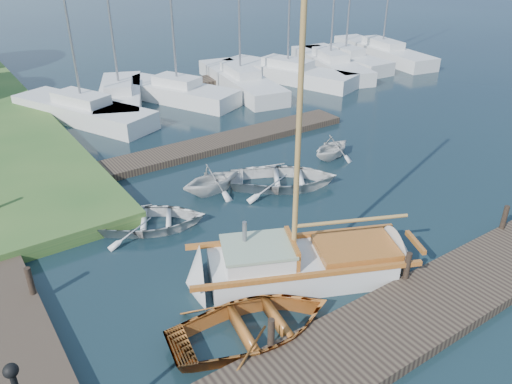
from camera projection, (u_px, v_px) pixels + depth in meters
ground at (256, 224)px, 16.56m from camera, size 160.00×160.00×0.00m
near_dock at (395, 325)px, 12.10m from camera, size 18.00×2.20×0.30m
far_dock at (211, 145)px, 22.24m from camera, size 14.00×1.60×0.30m
pontoon at (245, 74)px, 33.18m from camera, size 30.00×1.60×0.30m
mooring_post_1 at (271, 334)px, 11.08m from camera, size 0.16×0.16×0.80m
mooring_post_2 at (407, 266)px, 13.33m from camera, size 0.16×0.16×0.80m
mooring_post_3 at (505, 217)px, 15.57m from camera, size 0.16×0.16×0.80m
mooring_post_4 at (30, 281)px, 12.75m from camera, size 0.16×0.16×0.80m
sailboat at (306, 266)px, 13.92m from camera, size 7.33×4.68×9.83m
dinghy at (254, 323)px, 11.79m from camera, size 4.53×3.59×0.84m
tender_a at (150, 218)px, 16.19m from camera, size 4.34×3.88×0.74m
tender_b at (212, 177)px, 18.28m from camera, size 2.44×2.12×1.25m
tender_c at (284, 176)px, 18.83m from camera, size 4.99×4.63×0.84m
tender_d at (332, 145)px, 21.14m from camera, size 2.53×2.31×1.15m
marina_boat_0 at (83, 109)px, 25.37m from camera, size 5.44×8.57×10.49m
marina_boat_1 at (120, 96)px, 27.47m from camera, size 5.14×8.21×10.55m
marina_boat_2 at (177, 91)px, 28.26m from camera, size 5.06×7.54×12.60m
marina_boat_3 at (240, 79)px, 30.42m from camera, size 3.66×9.27×12.86m
marina_boat_4 at (287, 72)px, 32.14m from camera, size 5.11×9.41×9.61m
marina_boat_5 at (330, 63)px, 34.24m from camera, size 4.69×9.23×12.29m
marina_boat_6 at (345, 58)px, 35.50m from camera, size 2.52×7.69×9.42m
marina_boat_7 at (382, 51)px, 37.75m from camera, size 3.94×10.29×11.38m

